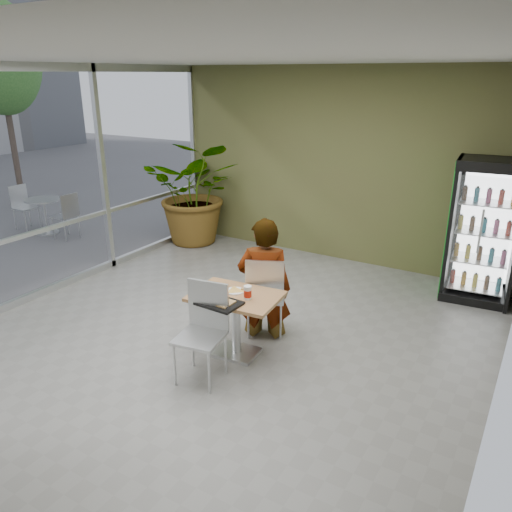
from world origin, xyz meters
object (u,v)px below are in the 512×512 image
Objects in this scene: potted_plant at (197,192)px; beverage_fridge at (483,232)px; chair_far at (265,291)px; soda_cup at (248,293)px; dining_table at (236,312)px; cafeteria_tray at (219,303)px; seated_woman at (264,289)px; chair_near at (204,323)px.

beverage_fridge is at bearing 0.02° from potted_plant.
chair_far is 0.62m from soda_cup.
cafeteria_tray reaches higher than dining_table.
seated_woman is at bearing 87.95° from dining_table.
beverage_fridge reaches higher than chair_near.
dining_table is at bearing -46.75° from potted_plant.
chair_near is 4.57m from potted_plant.
beverage_fridge is at bearing -154.32° from seated_woman.
chair_near is at bearing 58.51° from chair_far.
cafeteria_tray is at bearing 63.20° from seated_woman.
seated_woman is at bearing -71.66° from chair_far.
chair_near is 6.77× the size of soda_cup.
beverage_fridge is (2.02, 2.52, 0.40)m from chair_far.
potted_plant is at bearing 174.88° from beverage_fridge.
chair_near is 0.27m from cafeteria_tray.
chair_near is 1.10m from seated_woman.
cafeteria_tray is at bearing -92.73° from dining_table.
chair_near reaches higher than soda_cup.
chair_far is 0.53× the size of potted_plant.
cafeteria_tray is at bearing -124.85° from soda_cup.
chair_near reaches higher than dining_table.
chair_far is at bearing 100.67° from soda_cup.
chair_far is at bearing 108.34° from seated_woman.
chair_near is (-0.13, -1.05, 0.01)m from chair_far.
chair_near is at bearing 61.13° from seated_woman.
chair_far is at bearing 73.38° from chair_near.
dining_table is at bearing 63.42° from seated_woman.
potted_plant reaches higher than chair_far.
potted_plant is at bearing -64.96° from seated_woman.
seated_woman is at bearing -134.93° from beverage_fridge.
seated_woman reaches higher than soda_cup.
soda_cup is 0.08× the size of potted_plant.
chair_far reaches higher than dining_table.
cafeteria_tray is 0.22× the size of beverage_fridge.
cafeteria_tray is at bearing 60.02° from chair_far.
cafeteria_tray is 4.43m from potted_plant.
chair_near is 0.52× the size of beverage_fridge.
dining_table is 6.73× the size of soda_cup.
soda_cup is at bearing -9.09° from dining_table.
seated_woman is 0.90m from cafeteria_tray.
chair_far is (0.07, 0.54, 0.07)m from dining_table.
dining_table is 1.00× the size of chair_near.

